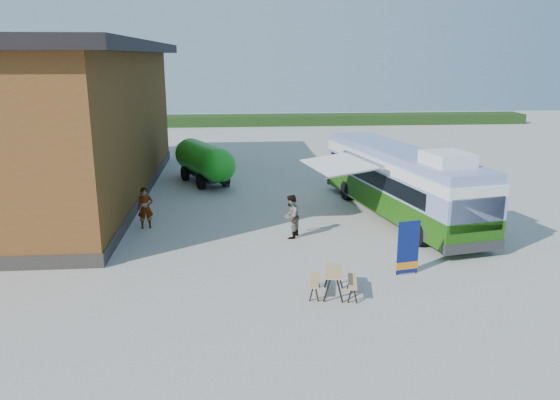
{
  "coord_description": "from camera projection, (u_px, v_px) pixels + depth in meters",
  "views": [
    {
      "loc": [
        -2.07,
        -17.43,
        6.85
      ],
      "look_at": [
        -0.32,
        3.01,
        1.4
      ],
      "focal_mm": 35.0,
      "sensor_mm": 36.0,
      "label": 1
    }
  ],
  "objects": [
    {
      "name": "awning",
      "position": [
        342.0,
        161.0,
        23.07
      ],
      "size": [
        2.98,
        4.1,
        0.49
      ],
      "rotation": [
        0.0,
        0.0,
        0.19
      ],
      "color": "white",
      "rests_on": "ground"
    },
    {
      "name": "banner",
      "position": [
        408.0,
        253.0,
        17.48
      ],
      "size": [
        0.77,
        0.28,
        1.79
      ],
      "rotation": [
        0.0,
        0.0,
        0.19
      ],
      "color": "navy",
      "rests_on": "ground"
    },
    {
      "name": "hedge",
      "position": [
        332.0,
        119.0,
        55.84
      ],
      "size": [
        40.0,
        3.0,
        1.0
      ],
      "primitive_type": "cube",
      "color": "#264419",
      "rests_on": "ground"
    },
    {
      "name": "person_a",
      "position": [
        145.0,
        208.0,
        22.14
      ],
      "size": [
        0.69,
        0.52,
        1.7
      ],
      "primitive_type": "imported",
      "rotation": [
        0.0,
        0.0,
        0.2
      ],
      "color": "#999999",
      "rests_on": "ground"
    },
    {
      "name": "barn",
      "position": [
        60.0,
        125.0,
        26.55
      ],
      "size": [
        9.6,
        21.2,
        7.5
      ],
      "color": "brown",
      "rests_on": "ground"
    },
    {
      "name": "person_b",
      "position": [
        291.0,
        217.0,
        20.97
      ],
      "size": [
        0.94,
        1.02,
        1.7
      ],
      "primitive_type": "imported",
      "rotation": [
        0.0,
        0.0,
        -2.02
      ],
      "color": "#999999",
      "rests_on": "ground"
    },
    {
      "name": "ground",
      "position": [
        297.0,
        262.0,
        18.71
      ],
      "size": [
        100.0,
        100.0,
        0.0
      ],
      "primitive_type": "plane",
      "color": "#BCB7AD",
      "rests_on": "ground"
    },
    {
      "name": "bus",
      "position": [
        400.0,
        180.0,
        23.52
      ],
      "size": [
        4.48,
        11.43,
        3.43
      ],
      "rotation": [
        0.0,
        0.0,
        0.19
      ],
      "color": "#206510",
      "rests_on": "ground"
    },
    {
      "name": "slurry_tanker",
      "position": [
        204.0,
        160.0,
        29.82
      ],
      "size": [
        3.47,
        5.63,
        2.25
      ],
      "rotation": [
        0.0,
        0.0,
        0.43
      ],
      "color": "#1D9E1C",
      "rests_on": "ground"
    },
    {
      "name": "picnic_table",
      "position": [
        334.0,
        277.0,
        15.97
      ],
      "size": [
        1.55,
        1.43,
        0.77
      ],
      "rotation": [
        0.0,
        0.0,
        -0.19
      ],
      "color": "tan",
      "rests_on": "ground"
    }
  ]
}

